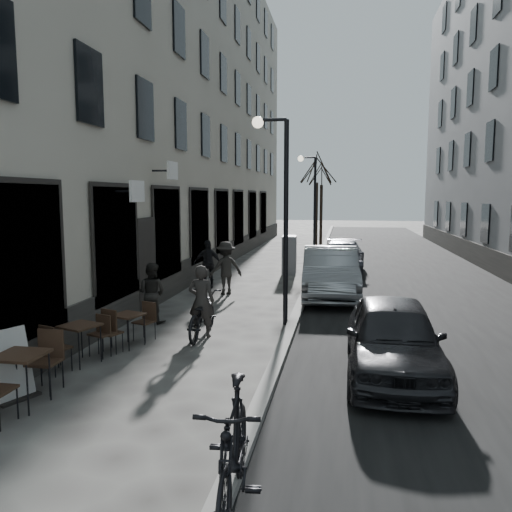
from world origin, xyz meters
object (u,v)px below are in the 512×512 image
(streetlamp_far, at_px, (311,196))
(moped, at_px, (233,451))
(utility_cabinet, at_px, (289,255))
(pedestrian_near, at_px, (152,293))
(tree_near, at_px, (317,168))
(tree_far, at_px, (322,173))
(pedestrian_far, at_px, (207,264))
(car_mid, at_px, (330,272))
(bistro_set_a, at_px, (22,374))
(bistro_set_b, at_px, (80,340))
(bistro_set_c, at_px, (128,327))
(bicycle, at_px, (202,315))
(car_near, at_px, (393,337))
(car_far, at_px, (342,257))
(sign_board, at_px, (12,371))
(streetlamp_near, at_px, (279,197))
(pedestrian_mid, at_px, (226,268))

(streetlamp_far, height_order, moped, streetlamp_far)
(utility_cabinet, height_order, pedestrian_near, utility_cabinet)
(tree_near, distance_m, pedestrian_near, 16.21)
(pedestrian_near, bearing_deg, tree_far, -89.36)
(tree_near, xyz_separation_m, pedestrian_far, (-3.16, -10.47, -3.83))
(tree_far, xyz_separation_m, car_mid, (1.10, -17.35, -3.88))
(bistro_set_a, xyz_separation_m, bistro_set_b, (-0.14, 1.96, -0.04))
(bistro_set_c, relative_size, bicycle, 0.76)
(car_near, relative_size, car_far, 0.90)
(bistro_set_c, xyz_separation_m, pedestrian_far, (-0.18, 6.95, 0.40))
(bistro_set_b, height_order, bistro_set_c, bistro_set_b)
(sign_board, relative_size, utility_cabinet, 0.72)
(car_far, bearing_deg, car_mid, -90.89)
(car_near, xyz_separation_m, car_mid, (-1.30, 6.84, 0.10))
(bistro_set_b, bearing_deg, car_far, 87.90)
(pedestrian_near, bearing_deg, bistro_set_c, 106.84)
(utility_cabinet, bearing_deg, tree_near, 80.44)
(car_mid, bearing_deg, car_far, 83.32)
(tree_near, relative_size, car_near, 1.41)
(streetlamp_near, xyz_separation_m, tree_near, (0.07, 15.00, 1.50))
(bistro_set_a, distance_m, bicycle, 4.45)
(streetlamp_near, relative_size, bistro_set_b, 3.21)
(moped, bearing_deg, bistro_set_a, 147.19)
(tree_far, height_order, bistro_set_c, tree_far)
(tree_near, height_order, bistro_set_a, tree_near)
(streetlamp_near, height_order, streetlamp_far, same)
(pedestrian_far, bearing_deg, bistro_set_a, -95.08)
(bicycle, bearing_deg, bistro_set_c, 36.67)
(bicycle, height_order, pedestrian_near, pedestrian_near)
(car_far, relative_size, moped, 2.06)
(streetlamp_near, relative_size, pedestrian_mid, 2.96)
(car_mid, relative_size, car_far, 1.07)
(streetlamp_far, xyz_separation_m, bistro_set_a, (-3.20, -17.56, -2.65))
(streetlamp_near, distance_m, pedestrian_mid, 4.75)
(pedestrian_near, distance_m, pedestrian_mid, 4.04)
(bistro_set_b, height_order, sign_board, sign_board)
(sign_board, bearing_deg, car_mid, 85.25)
(pedestrian_mid, bearing_deg, streetlamp_near, 92.63)
(pedestrian_mid, bearing_deg, moped, 74.56)
(streetlamp_far, distance_m, tree_far, 9.12)
(bistro_set_a, relative_size, pedestrian_far, 1.00)
(streetlamp_far, bearing_deg, utility_cabinet, -99.46)
(utility_cabinet, xyz_separation_m, pedestrian_near, (-2.55, -8.62, -0.02))
(streetlamp_far, height_order, bicycle, streetlamp_far)
(sign_board, xyz_separation_m, utility_cabinet, (2.90, 13.57, 0.33))
(bistro_set_c, height_order, pedestrian_near, pedestrian_near)
(bicycle, distance_m, car_mid, 5.77)
(bistro_set_b, xyz_separation_m, car_near, (5.81, 0.41, 0.22))
(moped, bearing_deg, streetlamp_near, 88.69)
(tree_far, relative_size, utility_cabinet, 3.65)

